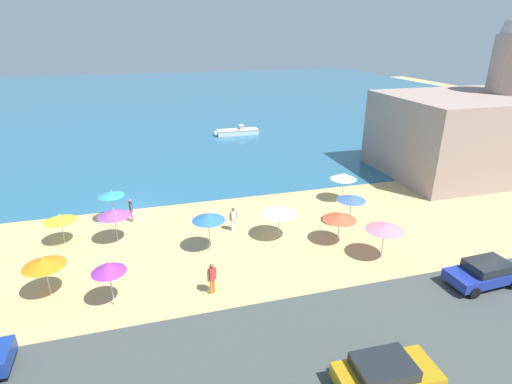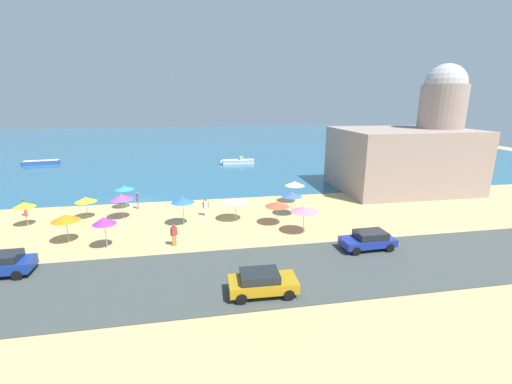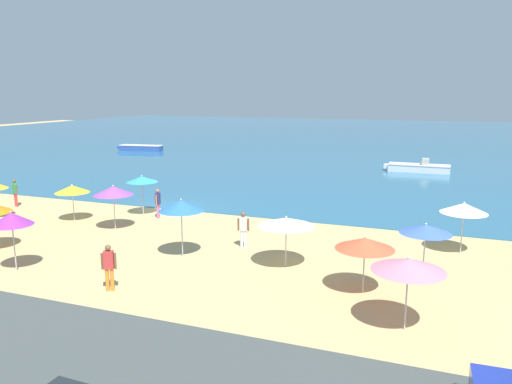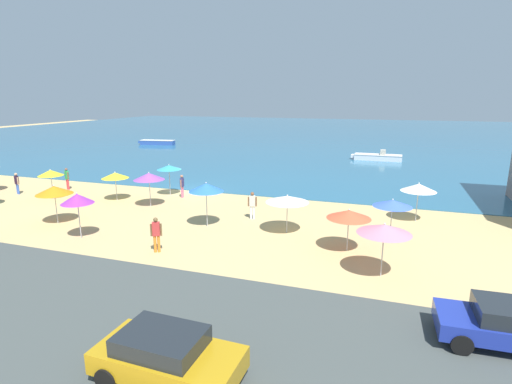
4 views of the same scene
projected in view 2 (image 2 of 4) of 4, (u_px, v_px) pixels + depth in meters
The scene contains 24 objects.
ground_plane at pixel (138, 203), 37.63m from camera, with size 160.00×160.00×0.00m, color tan.
sea at pixel (170, 143), 89.86m from camera, with size 150.00×110.00×0.05m, color #286385.
coastal_road at pixel (93, 289), 20.52m from camera, with size 80.00×8.00×0.06m, color #424846.
beach_umbrella_0 at pixel (292, 195), 33.08m from camera, with size 2.04×2.04×2.33m.
beach_umbrella_1 at pixel (104, 221), 25.56m from camera, with size 1.72×1.72×2.57m.
beach_umbrella_4 at pixel (236, 200), 31.66m from camera, with size 2.43×2.43×2.23m.
beach_umbrella_6 at pixel (304, 209), 28.52m from camera, with size 2.28×2.28×2.42m.
beach_umbrella_8 at pixel (121, 197), 32.09m from camera, with size 2.14×2.14×2.46m.
beach_umbrella_9 at pixel (24, 205), 30.18m from camera, with size 1.82×1.82×2.30m.
beach_umbrella_10 at pixel (183, 200), 30.34m from camera, with size 2.06×2.06×2.70m.
beach_umbrella_11 at pixel (295, 184), 37.22m from camera, with size 2.12×2.12×2.45m.
beach_umbrella_12 at pixel (124, 188), 35.09m from camera, with size 1.88×1.88×2.47m.
beach_umbrella_13 at pixel (65, 218), 26.65m from camera, with size 2.13×2.13×2.40m.
beach_umbrella_14 at pixel (86, 200), 32.25m from camera, with size 1.97×1.97×2.16m.
beach_umbrella_15 at pixel (277, 204), 30.67m from camera, with size 2.19×2.19×2.19m.
bather_0 at pixel (174, 233), 26.35m from camera, with size 0.52×0.36×1.80m.
bather_2 at pixel (25, 206), 32.98m from camera, with size 0.53×0.35×1.81m.
bather_3 at pixel (206, 206), 33.22m from camera, with size 0.55×0.30×1.75m.
bather_4 at pixel (137, 200), 35.34m from camera, with size 0.28×0.56×1.77m.
parked_car_1 at pixel (262, 282), 19.73m from camera, with size 4.01×2.05×1.41m.
parked_car_2 at pixel (368, 240), 25.74m from camera, with size 4.08×2.03×1.39m.
skiff_nearshore at pixel (41, 162), 59.37m from camera, with size 5.92×2.15×0.73m.
skiff_offshore at pixel (238, 162), 60.13m from camera, with size 5.92×1.76×1.27m.
harbor_fortress at pixel (412, 151), 42.67m from camera, with size 15.73×11.50×15.16m.
Camera 2 is at (6.39, -37.73, 11.01)m, focal length 24.00 mm.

